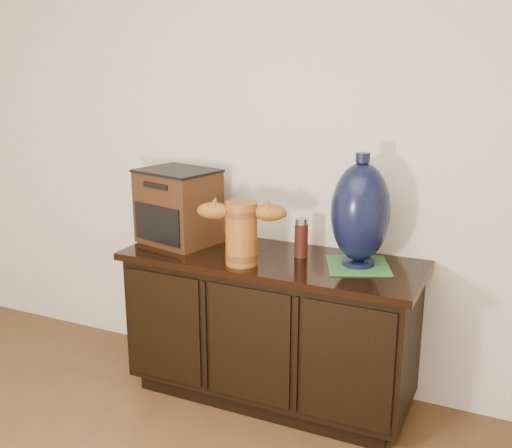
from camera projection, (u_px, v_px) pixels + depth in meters
The scene contains 6 objects.
sideboard at pixel (271, 327), 3.00m from camera, with size 1.46×0.56×0.75m.
terracotta_vessel at pixel (241, 229), 2.76m from camera, with size 0.42×0.19×0.30m.
tv_radio at pixel (178, 206), 3.10m from camera, with size 0.44×0.39×0.38m.
green_mat at pixel (358, 265), 2.77m from camera, with size 0.28×0.28×0.01m, color #306A32.
lamp_base at pixel (360, 213), 2.70m from camera, with size 0.35×0.35×0.52m.
spray_can at pixel (301, 238), 2.88m from camera, with size 0.07×0.07×0.19m.
Camera 1 is at (1.09, -0.31, 1.67)m, focal length 42.00 mm.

